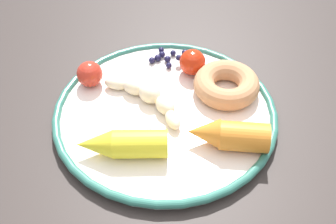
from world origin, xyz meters
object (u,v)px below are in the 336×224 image
blueberry_pile (167,57)px  plate (168,113)px  tomato_near (192,62)px  carrot_yellow (122,144)px  banana (147,96)px  dining_table (158,171)px  carrot_orange (228,136)px  donut (226,84)px  tomato_mid (90,74)px

blueberry_pile → plate: bearing=105.6°
plate → tomato_near: 0.10m
carrot_yellow → tomato_near: size_ratio=3.00×
banana → blueberry_pile: size_ratio=2.44×
dining_table → carrot_orange: 0.15m
donut → blueberry_pile: bearing=-26.2°
carrot_yellow → tomato_mid: (0.10, -0.12, 0.00)m
carrot_orange → carrot_yellow: 0.14m
banana → carrot_orange: bearing=157.3°
tomato_mid → plate: bearing=167.4°
banana → carrot_orange: (-0.13, 0.05, 0.01)m
donut → blueberry_pile: 0.12m
donut → tomato_near: bearing=-28.7°
banana → carrot_yellow: bearing=88.0°
carrot_orange → donut: size_ratio=1.13×
carrot_yellow → tomato_near: tomato_near is taller
carrot_orange → tomato_mid: 0.24m
carrot_orange → plate: bearing=-24.1°
carrot_yellow → tomato_near: bearing=-105.7°
carrot_yellow → blueberry_pile: (-0.01, -0.21, -0.01)m
dining_table → banana: 0.12m
dining_table → banana: (0.03, -0.06, 0.10)m
carrot_yellow → dining_table: bearing=-126.3°
carrot_yellow → donut: size_ratio=1.25×
carrot_yellow → blueberry_pile: bearing=-91.6°
plate → donut: donut is taller
donut → plate: bearing=40.6°
carrot_orange → blueberry_pile: size_ratio=1.98×
tomato_near → carrot_yellow: bearing=74.3°
dining_table → donut: bearing=-126.2°
tomato_near → donut: bearing=151.3°
blueberry_pile → dining_table: bearing=100.0°
carrot_yellow → donut: (-0.11, -0.16, -0.00)m
carrot_orange → tomato_mid: size_ratio=2.83×
donut → tomato_mid: size_ratio=2.50×
tomato_near → banana: bearing=60.0°
banana → tomato_near: size_ratio=3.35×
dining_table → tomato_near: tomato_near is taller
plate → donut: (-0.08, -0.07, 0.02)m
tomato_mid → carrot_orange: bearing=162.5°
plate → banana: 0.04m
plate → carrot_yellow: bearing=67.0°
carrot_orange → donut: bearing=-80.2°
dining_table → carrot_orange: size_ratio=9.74×
dining_table → tomato_mid: 0.19m
carrot_orange → banana: bearing=-22.7°
dining_table → plate: (-0.00, -0.04, 0.09)m
carrot_orange → tomato_near: tomato_near is taller
banana → tomato_mid: 0.10m
banana → carrot_orange: size_ratio=1.23×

